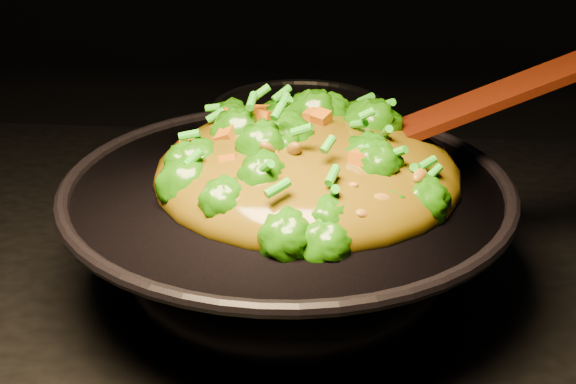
# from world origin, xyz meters

# --- Properties ---
(wok) EXTENTS (0.58, 0.58, 0.13)m
(wok) POSITION_xyz_m (0.04, -0.03, 0.96)
(wok) COLOR black
(wok) RESTS_ON stovetop
(stir_fry) EXTENTS (0.41, 0.41, 0.11)m
(stir_fry) POSITION_xyz_m (0.06, -0.01, 1.08)
(stir_fry) COLOR #1E6006
(stir_fry) RESTS_ON wok
(spatula) EXTENTS (0.34, 0.10, 0.14)m
(spatula) POSITION_xyz_m (0.21, 0.03, 1.09)
(spatula) COLOR #331506
(spatula) RESTS_ON wok
(back_pot) EXTENTS (0.28, 0.28, 0.13)m
(back_pot) POSITION_xyz_m (0.04, 0.22, 0.97)
(back_pot) COLOR black
(back_pot) RESTS_ON stovetop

